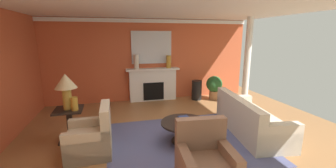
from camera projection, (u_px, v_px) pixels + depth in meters
name	position (u px, v px, depth m)	size (l,w,h in m)	color
ground_plane	(173.00, 142.00, 4.57)	(8.63, 8.63, 0.00)	olive
wall_fireplace	(147.00, 60.00, 7.40)	(7.24, 0.12, 2.76)	#C65633
ceiling_panel	(169.00, 5.00, 4.24)	(7.24, 7.11, 0.06)	white
crown_moulding	(146.00, 21.00, 7.04)	(7.24, 0.08, 0.12)	white
area_rug	(184.00, 141.00, 4.56)	(3.16, 2.70, 0.01)	#4C517A
fireplace	(153.00, 85.00, 7.42)	(1.80, 0.35, 1.13)	white
mantel_mirror	(152.00, 47.00, 7.26)	(1.36, 0.04, 1.09)	silver
sofa	(249.00, 121.00, 4.92)	(1.16, 2.20, 0.85)	beige
armchair_near_window	(92.00, 139.00, 4.03)	(0.81, 0.81, 0.95)	#C1B293
armchair_facing_fireplace	(205.00, 165.00, 3.21)	(0.87, 0.87, 0.95)	brown
coffee_table	(185.00, 127.00, 4.49)	(1.00, 1.00, 0.45)	black
side_table	(70.00, 122.00, 4.57)	(0.56, 0.56, 0.70)	black
table_lamp	(66.00, 85.00, 4.39)	(0.44, 0.44, 0.75)	#B28E38
vase_mantel_left	(136.00, 62.00, 7.06)	(0.16, 0.16, 0.47)	beige
vase_mantel_right	(169.00, 62.00, 7.34)	(0.16, 0.16, 0.42)	#B7892D
vase_tall_corner	(197.00, 90.00, 7.55)	(0.35, 0.35, 0.68)	black
vase_on_side_table	(74.00, 104.00, 4.39)	(0.13, 0.13, 0.28)	#B7892D
book_red_cover	(182.00, 124.00, 4.27)	(0.24, 0.14, 0.06)	tan
book_art_folio	(184.00, 117.00, 4.50)	(0.21, 0.17, 0.04)	navy
potted_plant	(214.00, 86.00, 7.54)	(0.56, 0.56, 0.83)	#A8754C
column_white	(247.00, 62.00, 6.78)	(0.20, 0.20, 2.76)	white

